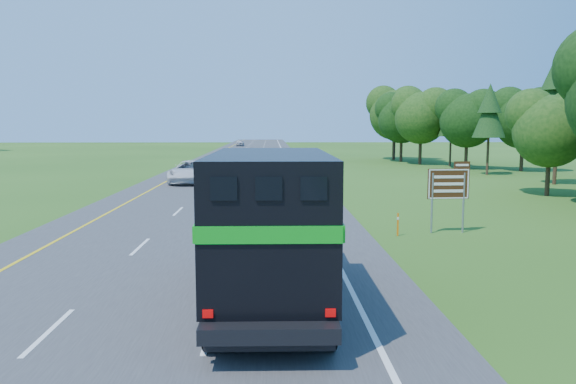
% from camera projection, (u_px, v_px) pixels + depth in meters
% --- Properties ---
extents(ground, '(300.00, 300.00, 0.00)m').
position_uv_depth(ground, '(105.00, 370.00, 10.82)').
color(ground, '#285115').
rests_on(ground, ground).
extents(road, '(15.00, 260.00, 0.04)m').
position_uv_depth(road, '(240.00, 169.00, 60.45)').
color(road, '#38383A').
rests_on(road, ground).
extents(lane_markings, '(11.15, 260.00, 0.01)m').
position_uv_depth(lane_markings, '(240.00, 169.00, 60.44)').
color(lane_markings, yellow).
rests_on(lane_markings, road).
extents(horse_truck, '(2.94, 9.03, 3.99)m').
position_uv_depth(horse_truck, '(271.00, 223.00, 14.58)').
color(horse_truck, black).
rests_on(horse_truck, road).
extents(white_suv, '(3.36, 6.68, 1.81)m').
position_uv_depth(white_suv, '(192.00, 172.00, 45.76)').
color(white_suv, silver).
rests_on(white_suv, road).
extents(far_car, '(1.78, 4.30, 1.46)m').
position_uv_depth(far_car, '(240.00, 143.00, 128.64)').
color(far_car, '#ACADB3').
rests_on(far_car, road).
extents(exit_sign, '(1.86, 0.15, 3.15)m').
position_uv_depth(exit_sign, '(449.00, 187.00, 24.45)').
color(exit_sign, gray).
rests_on(exit_sign, ground).
extents(delineator, '(0.08, 0.04, 0.99)m').
position_uv_depth(delineator, '(398.00, 224.00, 23.92)').
color(delineator, orange).
rests_on(delineator, ground).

